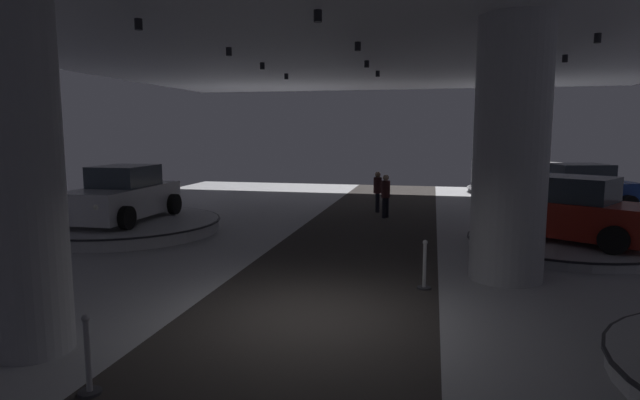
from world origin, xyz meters
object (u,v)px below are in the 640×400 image
(visitor_walking_far, at_px, (386,193))
(visitor_walking_near, at_px, (378,189))
(display_platform_deep_right, at_px, (524,190))
(display_platform_mid_left, at_px, (124,225))
(column_left, at_px, (21,162))
(pickup_truck_deep_right, at_px, (520,170))
(display_platform_mid_right, at_px, (565,244))
(display_car_far_right, at_px, (575,190))
(display_car_mid_right, at_px, (568,211))
(display_platform_far_right, at_px, (572,214))
(column_right, at_px, (511,151))
(display_car_mid_left, at_px, (123,196))

(visitor_walking_far, bearing_deg, visitor_walking_near, 108.44)
(display_platform_deep_right, height_order, display_platform_mid_left, display_platform_mid_left)
(column_left, relative_size, visitor_walking_near, 3.46)
(display_platform_deep_right, xyz_separation_m, pickup_truck_deep_right, (-0.22, 0.24, 1.05))
(pickup_truck_deep_right, bearing_deg, display_platform_mid_right, -93.69)
(display_platform_mid_right, xyz_separation_m, visitor_walking_far, (-5.20, 4.06, 0.75))
(column_left, bearing_deg, pickup_truck_deep_right, 65.62)
(display_car_far_right, bearing_deg, pickup_truck_deep_right, 94.98)
(display_car_mid_right, bearing_deg, visitor_walking_far, 142.01)
(display_platform_deep_right, bearing_deg, display_platform_mid_right, -94.68)
(display_platform_far_right, bearing_deg, visitor_walking_far, -167.40)
(column_left, bearing_deg, display_platform_mid_right, 43.34)
(visitor_walking_near, height_order, visitor_walking_far, same)
(display_platform_mid_right, bearing_deg, column_right, -120.78)
(display_platform_far_right, relative_size, display_platform_mid_left, 0.88)
(visitor_walking_near, bearing_deg, display_platform_mid_left, -142.40)
(display_car_far_right, height_order, visitor_walking_near, display_car_far_right)
(column_left, relative_size, visitor_walking_far, 3.46)
(display_platform_mid_left, height_order, display_car_mid_left, display_car_mid_left)
(display_car_mid_right, relative_size, visitor_walking_near, 2.84)
(display_car_mid_left, bearing_deg, display_platform_far_right, 22.03)
(display_car_far_right, relative_size, display_car_mid_left, 1.06)
(display_platform_far_right, distance_m, display_platform_deep_right, 7.68)
(display_platform_deep_right, xyz_separation_m, visitor_walking_far, (-6.28, -9.17, 0.76))
(display_platform_mid_right, distance_m, visitor_walking_near, 7.79)
(column_right, distance_m, display_platform_mid_left, 11.72)
(column_right, distance_m, display_car_mid_right, 4.18)
(display_platform_far_right, relative_size, display_platform_deep_right, 0.93)
(display_platform_deep_right, bearing_deg, column_left, -115.08)
(display_platform_deep_right, distance_m, display_car_mid_left, 19.58)
(display_car_mid_left, bearing_deg, display_platform_mid_left, -89.23)
(display_platform_mid_left, bearing_deg, display_car_mid_left, 90.77)
(column_right, distance_m, display_platform_far_right, 9.85)
(display_car_far_right, height_order, display_platform_mid_right, display_car_far_right)
(pickup_truck_deep_right, bearing_deg, display_car_mid_left, -135.20)
(column_right, height_order, visitor_walking_far, column_right)
(display_platform_deep_right, bearing_deg, display_platform_far_right, -86.70)
(display_platform_far_right, height_order, display_car_far_right, display_car_far_right)
(display_car_far_right, relative_size, visitor_walking_near, 2.85)
(column_left, xyz_separation_m, visitor_walking_far, (3.95, 12.69, -1.84))
(column_left, xyz_separation_m, display_car_mid_right, (9.17, 8.62, -1.71))
(visitor_walking_far, bearing_deg, column_right, -66.17)
(display_platform_far_right, relative_size, display_car_mid_right, 1.17)
(display_platform_mid_left, bearing_deg, display_platform_deep_right, 43.92)
(pickup_truck_deep_right, height_order, visitor_walking_far, pickup_truck_deep_right)
(display_car_far_right, xyz_separation_m, pickup_truck_deep_right, (-0.69, 7.90, 0.15))
(display_platform_mid_right, bearing_deg, column_left, -136.66)
(display_car_mid_right, height_order, visitor_walking_near, display_car_mid_right)
(display_car_mid_right, xyz_separation_m, visitor_walking_far, (-5.22, 4.08, -0.13))
(display_platform_far_right, relative_size, display_car_far_right, 1.16)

